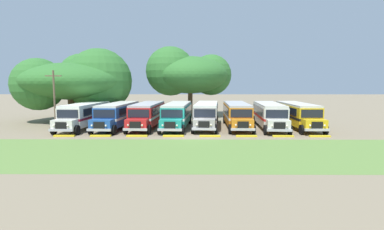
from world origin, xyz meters
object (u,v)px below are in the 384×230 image
object	(u,v)px
parked_bus_slot_0	(85,114)
utility_pole	(54,98)
parked_bus_slot_1	(118,114)
parked_bus_slot_4	(207,114)
parked_bus_slot_2	(147,114)
parked_bus_slot_6	(269,114)
parked_bus_slot_5	(237,114)
parked_bus_slot_3	(177,114)
broad_shade_tree	(189,74)
secondary_tree	(78,81)
parked_bus_slot_7	(297,114)

from	to	relation	value
parked_bus_slot_0	utility_pole	size ratio (longest dim) A/B	1.67
parked_bus_slot_1	parked_bus_slot_4	bearing A→B (deg)	97.50
parked_bus_slot_2	parked_bus_slot_0	bearing A→B (deg)	-83.16
parked_bus_slot_6	parked_bus_slot_5	bearing A→B (deg)	-94.11
parked_bus_slot_2	parked_bus_slot_3	world-z (taller)	same
parked_bus_slot_2	parked_bus_slot_4	size ratio (longest dim) A/B	1.00
parked_bus_slot_3	parked_bus_slot_5	world-z (taller)	same
broad_shade_tree	parked_bus_slot_2	bearing A→B (deg)	-110.18
parked_bus_slot_5	parked_bus_slot_3	bearing A→B (deg)	-85.66
utility_pole	parked_bus_slot_3	bearing A→B (deg)	7.50
secondary_tree	parked_bus_slot_4	bearing A→B (deg)	-19.53
parked_bus_slot_3	parked_bus_slot_7	size ratio (longest dim) A/B	1.01
secondary_tree	utility_pole	xyz separation A→B (m)	(0.65, -8.45, -1.95)
parked_bus_slot_1	parked_bus_slot_7	size ratio (longest dim) A/B	1.01
parked_bus_slot_7	utility_pole	world-z (taller)	utility_pole
secondary_tree	parked_bus_slot_0	bearing A→B (deg)	-63.55
parked_bus_slot_4	broad_shade_tree	size ratio (longest dim) A/B	0.82
parked_bus_slot_0	parked_bus_slot_3	world-z (taller)	same
parked_bus_slot_2	parked_bus_slot_4	world-z (taller)	same
parked_bus_slot_5	secondary_tree	distance (m)	22.29
parked_bus_slot_6	broad_shade_tree	xyz separation A→B (m)	(-9.48, 12.96, 4.95)
parked_bus_slot_2	parked_bus_slot_6	xyz separation A→B (m)	(14.11, -0.37, 0.00)
parked_bus_slot_0	parked_bus_slot_2	xyz separation A→B (m)	(7.11, 0.44, 0.00)
parked_bus_slot_2	broad_shade_tree	world-z (taller)	broad_shade_tree
parked_bus_slot_0	parked_bus_slot_3	distance (m)	10.60
parked_bus_slot_6	parked_bus_slot_7	bearing A→B (deg)	99.45
parked_bus_slot_7	broad_shade_tree	bearing A→B (deg)	-134.37
parked_bus_slot_7	parked_bus_slot_5	bearing A→B (deg)	-91.53
parked_bus_slot_7	utility_pole	xyz separation A→B (m)	(-27.38, -1.86, 1.93)
broad_shade_tree	parked_bus_slot_0	bearing A→B (deg)	-132.00
utility_pole	parked_bus_slot_6	bearing A→B (deg)	3.69
parked_bus_slot_0	parked_bus_slot_4	world-z (taller)	same
parked_bus_slot_6	secondary_tree	distance (m)	25.91
parked_bus_slot_3	secondary_tree	size ratio (longest dim) A/B	0.73
parked_bus_slot_4	broad_shade_tree	world-z (taller)	broad_shade_tree
broad_shade_tree	parked_bus_slot_4	bearing A→B (deg)	-79.45
parked_bus_slot_0	parked_bus_slot_4	distance (m)	14.04
secondary_tree	utility_pole	size ratio (longest dim) A/B	2.30
secondary_tree	parked_bus_slot_2	bearing A→B (deg)	-31.67
parked_bus_slot_5	utility_pole	size ratio (longest dim) A/B	1.66
broad_shade_tree	parked_bus_slot_7	bearing A→B (deg)	-44.59
parked_bus_slot_3	secondary_tree	distance (m)	16.04
parked_bus_slot_3	parked_bus_slot_4	size ratio (longest dim) A/B	1.00
parked_bus_slot_1	parked_bus_slot_6	size ratio (longest dim) A/B	1.00
parked_bus_slot_3	parked_bus_slot_6	world-z (taller)	same
parked_bus_slot_4	parked_bus_slot_6	bearing A→B (deg)	89.38
parked_bus_slot_7	secondary_tree	size ratio (longest dim) A/B	0.72
parked_bus_slot_0	secondary_tree	distance (m)	8.69
broad_shade_tree	utility_pole	world-z (taller)	broad_shade_tree
parked_bus_slot_1	parked_bus_slot_3	bearing A→B (deg)	95.19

